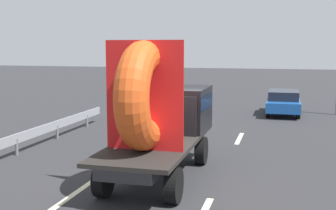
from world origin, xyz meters
TOP-DOWN VIEW (x-y plane):
  - ground_plane at (0.00, 0.00)m, footprint 120.00×120.00m
  - flatbed_truck at (0.17, 0.19)m, footprint 2.02×5.43m
  - distant_sedan at (3.37, 12.09)m, footprint 1.65×3.86m
  - guardrail at (-4.96, 2.35)m, footprint 0.10×10.44m
  - lane_dash_left_near at (-1.44, -1.78)m, footprint 0.16×2.71m
  - lane_dash_left_far at (-1.44, 6.19)m, footprint 0.16×2.34m
  - lane_dash_right_far at (1.77, 5.53)m, footprint 0.16×2.13m

SIDE VIEW (x-z plane):
  - ground_plane at x=0.00m, z-range 0.00..0.00m
  - lane_dash_left_near at x=-1.44m, z-range 0.00..0.01m
  - lane_dash_left_far at x=-1.44m, z-range 0.00..0.01m
  - lane_dash_right_far at x=1.77m, z-range 0.00..0.01m
  - guardrail at x=-4.96m, z-range 0.17..0.88m
  - distant_sedan at x=3.37m, z-range 0.05..1.31m
  - flatbed_truck at x=0.17m, z-range -0.09..3.57m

